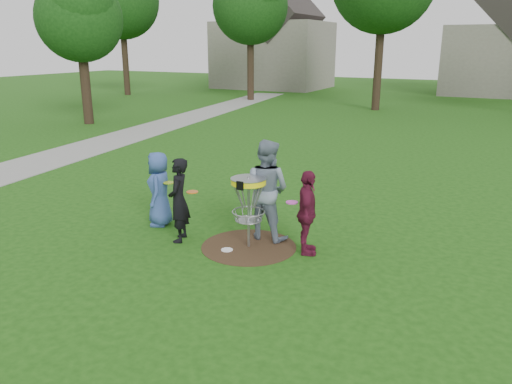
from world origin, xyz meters
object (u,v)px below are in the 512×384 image
at_px(player_blue, 159,189).
at_px(player_maroon, 307,213).
at_px(player_grey, 266,190).
at_px(disc_golf_basket, 249,195).
at_px(player_black, 179,200).

distance_m(player_blue, player_maroon, 3.31).
bearing_deg(player_maroon, player_blue, 68.27).
height_order(player_grey, disc_golf_basket, player_grey).
height_order(player_blue, player_maroon, player_blue).
xyz_separation_m(player_black, disc_golf_basket, (1.34, 0.31, 0.20)).
xyz_separation_m(player_blue, player_black, (0.89, -0.55, 0.04)).
xyz_separation_m(player_black, player_grey, (1.42, 0.90, 0.16)).
height_order(player_blue, player_black, player_black).
relative_size(player_blue, player_maroon, 1.01).
distance_m(player_black, player_maroon, 2.47).
height_order(player_black, disc_golf_basket, player_black).
bearing_deg(player_blue, player_maroon, 62.48).
distance_m(player_blue, disc_golf_basket, 2.26).
distance_m(player_blue, player_grey, 2.34).
bearing_deg(player_grey, disc_golf_basket, 86.97).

